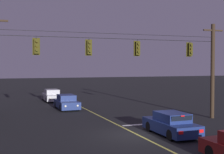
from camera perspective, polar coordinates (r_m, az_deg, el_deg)
The scene contains 11 objects.
ground_plane at distance 19.71m, azimuth 4.60°, elevation -10.32°, with size 180.00×180.00×0.00m, color black.
lane_centre_stripe at distance 28.53m, azimuth -3.45°, elevation -6.43°, with size 0.14×60.00×0.01m, color #D1C64C.
stop_bar_paint at distance 23.12m, azimuth 5.85°, elevation -8.46°, with size 3.40×0.36×0.01m, color silver.
signal_span_assembly at distance 22.53m, azimuth 0.87°, elevation 1.30°, with size 18.25×0.32×7.53m.
traffic_light_leftmost at distance 21.21m, azimuth -13.45°, elevation 5.41°, with size 0.48×0.41×1.22m.
traffic_light_left_inner at distance 21.90m, azimuth -4.11°, elevation 5.35°, with size 0.48×0.41×1.22m.
traffic_light_centre at distance 23.17m, azimuth 4.64°, elevation 5.17°, with size 0.48×0.41×1.22m.
traffic_light_right_inner at distance 25.36m, azimuth 13.91°, elevation 4.85°, with size 0.48×0.41×1.22m.
car_waiting_near_lane at distance 19.79m, azimuth 10.60°, elevation -8.38°, with size 1.80×4.33×1.39m.
car_oncoming_lead at distance 31.04m, azimuth -8.19°, elevation -4.56°, with size 1.80×4.42×1.39m.
car_oncoming_trailing at distance 38.15m, azimuth -10.76°, elevation -3.33°, with size 1.80×4.42×1.39m.
Camera 1 is at (-8.01, -17.50, 4.24)m, focal length 50.74 mm.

